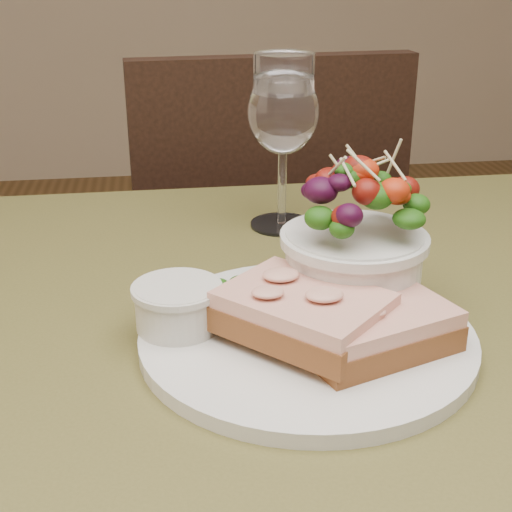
{
  "coord_description": "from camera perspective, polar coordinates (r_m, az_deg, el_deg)",
  "views": [
    {
      "loc": [
        -0.09,
        -0.49,
        1.03
      ],
      "look_at": [
        -0.02,
        0.03,
        0.81
      ],
      "focal_mm": 50.0,
      "sensor_mm": 36.0,
      "label": 1
    }
  ],
  "objects": [
    {
      "name": "cafe_table",
      "position": [
        0.63,
        1.98,
        -14.43
      ],
      "size": [
        0.8,
        0.8,
        0.75
      ],
      "color": "#4E4A21",
      "rests_on": "ground"
    },
    {
      "name": "chair_far",
      "position": [
        1.41,
        -0.42,
        -8.54
      ],
      "size": [
        0.45,
        0.45,
        0.9
      ],
      "rotation": [
        0.0,
        0.0,
        3.21
      ],
      "color": "black",
      "rests_on": "ground"
    },
    {
      "name": "dinner_plate",
      "position": [
        0.56,
        4.08,
        -6.48
      ],
      "size": [
        0.26,
        0.26,
        0.01
      ],
      "primitive_type": "cylinder",
      "color": "silver",
      "rests_on": "cafe_table"
    },
    {
      "name": "sandwich_front",
      "position": [
        0.54,
        9.11,
        -5.48
      ],
      "size": [
        0.14,
        0.12,
        0.03
      ],
      "rotation": [
        0.0,
        0.0,
        0.34
      ],
      "color": "#542E16",
      "rests_on": "dinner_plate"
    },
    {
      "name": "sandwich_back",
      "position": [
        0.53,
        3.82,
        -4.54
      ],
      "size": [
        0.15,
        0.15,
        0.03
      ],
      "rotation": [
        0.0,
        0.0,
        -0.8
      ],
      "color": "#542E16",
      "rests_on": "dinner_plate"
    },
    {
      "name": "ramekin",
      "position": [
        0.56,
        -6.3,
        -3.86
      ],
      "size": [
        0.07,
        0.07,
        0.04
      ],
      "color": "silver",
      "rests_on": "dinner_plate"
    },
    {
      "name": "salad_bowl",
      "position": [
        0.59,
        7.89,
        1.65
      ],
      "size": [
        0.11,
        0.11,
        0.13
      ],
      "color": "silver",
      "rests_on": "dinner_plate"
    },
    {
      "name": "garnish",
      "position": [
        0.61,
        -3.01,
        -2.74
      ],
      "size": [
        0.05,
        0.04,
        0.02
      ],
      "color": "#123A0A",
      "rests_on": "dinner_plate"
    },
    {
      "name": "wine_glass",
      "position": [
        0.77,
        2.19,
        11.05
      ],
      "size": [
        0.08,
        0.08,
        0.18
      ],
      "color": "white",
      "rests_on": "cafe_table"
    }
  ]
}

